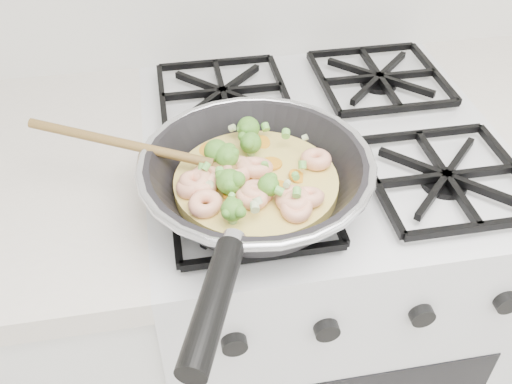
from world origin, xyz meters
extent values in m
cube|color=silver|center=(0.00, 1.70, 0.45)|extent=(0.60, 0.60, 0.90)
cube|color=black|center=(0.00, 1.70, 0.91)|extent=(0.56, 0.56, 0.02)
torus|color=silver|center=(-0.14, 1.55, 0.98)|extent=(0.33, 0.33, 0.01)
cylinder|color=black|center=(-0.23, 1.32, 0.98)|extent=(0.09, 0.17, 0.03)
cylinder|color=#E0C961|center=(-0.14, 1.55, 0.95)|extent=(0.23, 0.23, 0.02)
ellipsoid|color=brown|center=(-0.19, 1.57, 0.97)|extent=(0.07, 0.06, 0.02)
cylinder|color=brown|center=(-0.32, 1.62, 0.99)|extent=(0.25, 0.11, 0.05)
torus|color=#F6B792|center=(-0.22, 1.54, 0.97)|extent=(0.08, 0.08, 0.03)
torus|color=#F6B792|center=(-0.23, 1.54, 0.97)|extent=(0.08, 0.08, 0.03)
torus|color=#F6B792|center=(-0.17, 1.56, 0.97)|extent=(0.07, 0.07, 0.03)
torus|color=#F6B792|center=(-0.10, 1.47, 0.97)|extent=(0.06, 0.06, 0.02)
torus|color=#F6B792|center=(-0.21, 1.55, 0.97)|extent=(0.07, 0.06, 0.02)
torus|color=#F6B792|center=(-0.16, 1.50, 0.97)|extent=(0.07, 0.07, 0.03)
torus|color=#F6B792|center=(-0.15, 1.51, 0.97)|extent=(0.05, 0.05, 0.02)
torus|color=#F6B792|center=(-0.10, 1.49, 0.97)|extent=(0.06, 0.06, 0.02)
torus|color=#F6B792|center=(-0.22, 1.50, 0.97)|extent=(0.07, 0.07, 0.03)
torus|color=#F6B792|center=(-0.05, 1.57, 0.97)|extent=(0.07, 0.07, 0.02)
torus|color=#F6B792|center=(-0.08, 1.49, 0.97)|extent=(0.05, 0.05, 0.03)
torus|color=#F6B792|center=(-0.14, 1.56, 0.97)|extent=(0.06, 0.06, 0.03)
ellipsoid|color=#599A32|center=(-0.14, 1.61, 0.98)|extent=(0.04, 0.04, 0.03)
ellipsoid|color=#599A32|center=(-0.14, 1.64, 0.98)|extent=(0.04, 0.04, 0.03)
ellipsoid|color=#599A32|center=(-0.18, 1.58, 0.98)|extent=(0.04, 0.04, 0.03)
ellipsoid|color=#599A32|center=(-0.18, 1.53, 0.98)|extent=(0.05, 0.05, 0.04)
ellipsoid|color=#599A32|center=(-0.19, 1.59, 0.98)|extent=(0.05, 0.05, 0.04)
ellipsoid|color=#599A32|center=(-0.13, 1.51, 0.98)|extent=(0.04, 0.04, 0.03)
ellipsoid|color=#599A32|center=(-0.19, 1.47, 0.98)|extent=(0.04, 0.04, 0.03)
cylinder|color=orange|center=(-0.20, 1.63, 0.96)|extent=(0.04, 0.04, 0.01)
cylinder|color=orange|center=(-0.12, 1.63, 0.96)|extent=(0.03, 0.03, 0.01)
cylinder|color=orange|center=(-0.18, 1.52, 0.96)|extent=(0.04, 0.04, 0.01)
cylinder|color=orange|center=(-0.11, 1.58, 0.96)|extent=(0.04, 0.04, 0.00)
cylinder|color=orange|center=(-0.22, 1.56, 0.96)|extent=(0.04, 0.04, 0.01)
cylinder|color=orange|center=(-0.15, 1.58, 0.96)|extent=(0.03, 0.03, 0.00)
cylinder|color=orange|center=(-0.21, 1.53, 0.96)|extent=(0.04, 0.04, 0.01)
cylinder|color=orange|center=(-0.08, 1.54, 0.96)|extent=(0.04, 0.04, 0.01)
cylinder|color=orange|center=(-0.12, 1.52, 0.96)|extent=(0.03, 0.03, 0.01)
cylinder|color=orange|center=(-0.20, 1.58, 0.96)|extent=(0.05, 0.05, 0.00)
cylinder|color=#BED194|center=(-0.21, 1.53, 0.97)|extent=(0.01, 0.01, 0.01)
cylinder|color=#BED194|center=(-0.15, 1.48, 0.98)|extent=(0.01, 0.01, 0.01)
cylinder|color=#BED194|center=(-0.11, 1.50, 0.98)|extent=(0.01, 0.01, 0.01)
cylinder|color=#6BB849|center=(-0.21, 1.55, 0.98)|extent=(0.01, 0.01, 0.01)
cylinder|color=#6BB849|center=(-0.10, 1.49, 0.98)|extent=(0.01, 0.01, 0.01)
cylinder|color=#6BB849|center=(-0.18, 1.50, 0.97)|extent=(0.01, 0.01, 0.01)
cylinder|color=#6BB849|center=(-0.11, 1.64, 0.98)|extent=(0.01, 0.01, 0.01)
cylinder|color=#6BB849|center=(-0.08, 1.55, 0.97)|extent=(0.01, 0.01, 0.01)
cylinder|color=#6BB849|center=(-0.19, 1.54, 0.98)|extent=(0.01, 0.01, 0.01)
cylinder|color=#6BB849|center=(-0.18, 1.52, 0.97)|extent=(0.01, 0.01, 0.01)
cylinder|color=#BED194|center=(-0.16, 1.47, 0.98)|extent=(0.01, 0.01, 0.01)
cylinder|color=#6BB849|center=(-0.10, 1.48, 0.98)|extent=(0.01, 0.01, 0.01)
cylinder|color=#BED194|center=(-0.19, 1.53, 0.98)|extent=(0.01, 0.01, 0.01)
cylinder|color=#6BB849|center=(-0.22, 1.56, 0.98)|extent=(0.01, 0.01, 0.01)
cylinder|color=#6BB849|center=(-0.12, 1.49, 0.98)|extent=(0.01, 0.01, 0.01)
cylinder|color=#BED194|center=(-0.19, 1.47, 0.97)|extent=(0.01, 0.01, 0.01)
cylinder|color=#6BB849|center=(-0.10, 1.51, 0.98)|extent=(0.01, 0.01, 0.01)
cylinder|color=#6BB849|center=(-0.09, 1.61, 0.98)|extent=(0.01, 0.01, 0.01)
cylinder|color=#BED194|center=(-0.16, 1.65, 0.98)|extent=(0.01, 0.01, 0.01)
cylinder|color=#BED194|center=(-0.06, 1.59, 0.98)|extent=(0.01, 0.01, 0.01)
cylinder|color=#6BB849|center=(-0.15, 1.64, 0.98)|extent=(0.01, 0.01, 0.01)
cylinder|color=#6BB849|center=(-0.13, 1.55, 0.97)|extent=(0.01, 0.01, 0.01)
camera|label=1|loc=(-0.25, 0.95, 1.47)|focal=40.14mm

